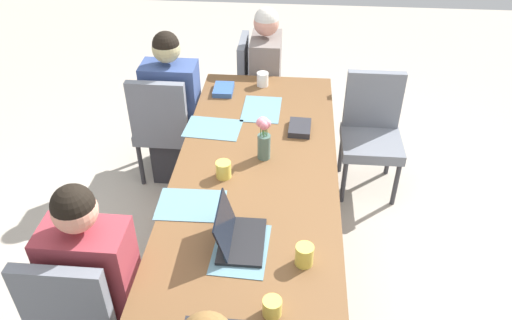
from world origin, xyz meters
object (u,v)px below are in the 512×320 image
object	(u,v)px
dining_table	(256,176)
laptop_head_right_left_near	(237,236)
chair_near_left_mid	(82,309)
coffee_mug_near_left	(272,307)
chair_far_right_mid	(372,128)
coffee_mug_near_right	(263,79)
person_near_left_mid	(98,293)
coffee_mug_centre_right	(223,170)
coffee_mug_centre_left	(304,255)
chair_head_left_right_near	(257,85)
flower_vase	(264,136)
person_near_left_far	(174,116)
book_red_cover	(300,128)
book_blue_cover	(224,90)
chair_near_left_far	(164,123)
person_head_left_right_near	(266,86)

from	to	relation	value
dining_table	laptop_head_right_left_near	bearing A→B (deg)	-3.82
chair_near_left_mid	coffee_mug_near_left	xyz separation A→B (m)	(0.13, 0.92, 0.28)
chair_far_right_mid	coffee_mug_near_right	xyz separation A→B (m)	(-0.15, -0.83, 0.29)
person_near_left_mid	coffee_mug_centre_right	world-z (taller)	person_near_left_mid
coffee_mug_centre_left	chair_near_left_mid	bearing A→B (deg)	-81.11
dining_table	coffee_mug_centre_right	world-z (taller)	coffee_mug_centre_right
chair_head_left_right_near	coffee_mug_near_right	bearing A→B (deg)	9.63
flower_vase	coffee_mug_near_right	xyz separation A→B (m)	(-0.92, -0.07, -0.10)
chair_head_left_right_near	coffee_mug_centre_left	world-z (taller)	chair_head_left_right_near
person_near_left_far	chair_far_right_mid	bearing A→B (deg)	89.74
coffee_mug_near_left	dining_table	bearing A→B (deg)	-171.43
person_near_left_far	book_red_cover	bearing A→B (deg)	64.40
laptop_head_right_left_near	coffee_mug_centre_right	world-z (taller)	laptop_head_right_left_near
chair_far_right_mid	book_blue_cover	world-z (taller)	chair_far_right_mid
person_near_left_far	chair_head_left_right_near	bearing A→B (deg)	135.64
flower_vase	coffee_mug_near_right	distance (m)	0.93
person_near_left_mid	coffee_mug_near_left	distance (m)	0.92
coffee_mug_near_left	person_near_left_far	bearing A→B (deg)	-155.64
coffee_mug_centre_left	chair_near_left_far	bearing A→B (deg)	-145.51
dining_table	flower_vase	xyz separation A→B (m)	(-0.10, 0.04, 0.22)
flower_vase	coffee_mug_centre_left	distance (m)	0.87
person_near_left_mid	chair_head_left_right_near	size ratio (longest dim) A/B	1.33
coffee_mug_centre_left	book_red_cover	world-z (taller)	coffee_mug_centre_left
dining_table	coffee_mug_centre_right	xyz separation A→B (m)	(0.11, -0.18, 0.12)
laptop_head_right_left_near	chair_near_left_mid	bearing A→B (deg)	-69.54
dining_table	person_near_left_far	distance (m)	1.13
person_near_left_far	chair_far_right_mid	distance (m)	1.50
chair_near_left_mid	coffee_mug_centre_left	xyz separation A→B (m)	(-0.17, 1.06, 0.29)
flower_vase	coffee_mug_centre_left	world-z (taller)	flower_vase
chair_far_right_mid	person_near_left_mid	bearing A→B (deg)	-41.70
chair_near_left_mid	book_blue_cover	distance (m)	1.86
flower_vase	coffee_mug_centre_left	bearing A→B (deg)	16.71
chair_far_right_mid	laptop_head_right_left_near	xyz separation A→B (m)	(1.49, -0.83, 0.28)
chair_head_left_right_near	flower_vase	distance (m)	1.44
coffee_mug_near_left	coffee_mug_centre_right	distance (m)	0.97
chair_head_left_right_near	laptop_head_right_left_near	size ratio (longest dim) A/B	2.81
chair_near_left_far	coffee_mug_near_right	bearing A→B (deg)	106.84
book_red_cover	book_blue_cover	world-z (taller)	book_red_cover
chair_far_right_mid	coffee_mug_centre_left	bearing A→B (deg)	-17.61
coffee_mug_near_right	book_red_cover	size ratio (longest dim) A/B	0.51
person_head_left_right_near	coffee_mug_centre_left	distance (m)	2.19
laptop_head_right_left_near	coffee_mug_near_right	xyz separation A→B (m)	(-1.64, 0.00, 0.01)
person_near_left_mid	person_head_left_right_near	distance (m)	2.34
chair_head_left_right_near	coffee_mug_centre_right	world-z (taller)	chair_head_left_right_near
chair_head_left_right_near	book_red_cover	world-z (taller)	chair_head_left_right_near
chair_head_left_right_near	coffee_mug_near_left	distance (m)	2.53
chair_near_left_mid	coffee_mug_near_right	bearing A→B (deg)	159.02
chair_near_left_far	person_head_left_right_near	xyz separation A→B (m)	(-0.62, 0.73, 0.03)
chair_near_left_mid	chair_near_left_far	xyz separation A→B (m)	(-1.69, 0.01, 0.00)
coffee_mug_near_left	book_blue_cover	size ratio (longest dim) A/B	0.41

